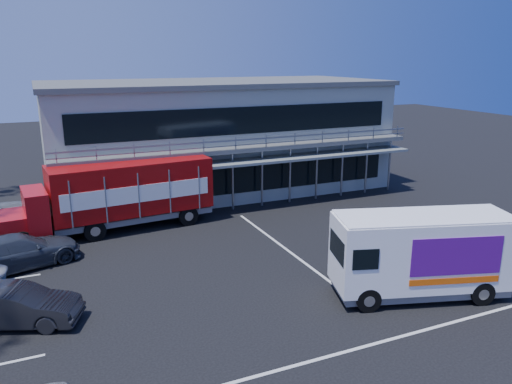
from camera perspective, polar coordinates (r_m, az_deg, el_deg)
name	(u,v)px	position (r m, az deg, el deg)	size (l,w,h in m)	color
ground	(269,276)	(21.11, 1.53, -9.53)	(120.00, 120.00, 0.00)	black
building	(216,135)	(34.54, -4.60, 6.52)	(22.40, 12.00, 7.30)	#9EA496
red_truck	(118,193)	(26.87, -15.51, -0.16)	(10.84, 3.47, 3.59)	#A50D10
white_van	(422,254)	(19.82, 18.40, -6.69)	(6.94, 4.08, 3.21)	white
parked_car_b	(17,306)	(19.07, -25.67, -11.70)	(1.45, 4.16, 1.37)	black
parked_car_d	(19,251)	(23.89, -25.46, -6.15)	(2.07, 5.09, 1.48)	#313741
parked_car_e	(21,214)	(29.26, -25.32, -2.32)	(1.79, 4.45, 1.52)	slate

